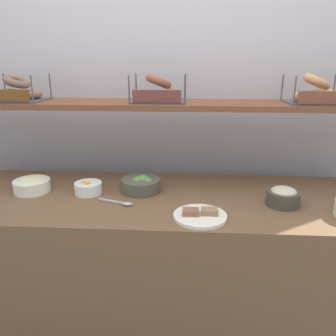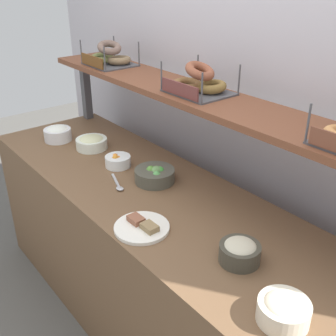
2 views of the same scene
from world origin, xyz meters
name	(u,v)px [view 1 (image 1 of 2)]	position (x,y,z in m)	size (l,w,h in m)	color
ground_plane	(159,334)	(0.00, 0.00, 0.00)	(8.00, 8.00, 0.00)	#595651
back_wall	(166,110)	(0.00, 0.55, 1.20)	(3.58, 0.06, 2.40)	silver
deli_counter	(159,270)	(0.00, 0.00, 0.42)	(2.38, 0.70, 0.85)	brown
upper_shelf	(162,105)	(0.00, 0.27, 1.26)	(2.34, 0.32, 0.03)	brown
bowl_veggie_mix	(141,184)	(-0.09, 0.07, 0.89)	(0.20, 0.20, 0.08)	#4F4E42
bowl_tuna_salad	(283,196)	(0.59, -0.06, 0.89)	(0.15, 0.15, 0.09)	#423F34
bowl_fruit_salad	(88,188)	(-0.35, 0.02, 0.88)	(0.14, 0.14, 0.07)	white
bowl_scallion_spread	(32,184)	(-0.65, 0.03, 0.89)	(0.18, 0.18, 0.08)	white
serving_plate_white	(200,215)	(0.20, -0.22, 0.86)	(0.23, 0.23, 0.04)	white
serving_spoon_near_plate	(120,203)	(-0.17, -0.10, 0.86)	(0.17, 0.08, 0.01)	#B7B7BC
bagel_basket_poppy	(18,92)	(-0.78, 0.26, 1.33)	(0.28, 0.25, 0.14)	#4C4C51
bagel_basket_cinnamon_raisin	(158,93)	(-0.02, 0.27, 1.33)	(0.29, 0.26, 0.15)	#4C4C51
bagel_basket_sesame	(315,93)	(0.78, 0.26, 1.33)	(0.29, 0.26, 0.15)	#4C4C51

